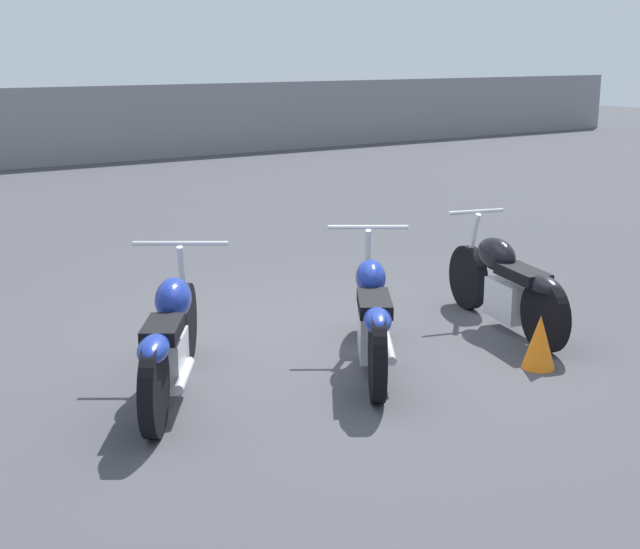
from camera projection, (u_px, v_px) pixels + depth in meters
ground_plane at (315, 348)px, 7.49m from camera, size 60.00×60.00×0.00m
motorcycle_slot_0 at (170, 340)px, 6.35m from camera, size 1.28×1.78×1.00m
motorcycle_slot_1 at (372, 316)px, 6.92m from camera, size 1.27×1.79×1.01m
motorcycle_slot_2 at (507, 284)px, 7.88m from camera, size 0.76×1.92×0.98m
traffic_cone_near at (539, 342)px, 6.96m from camera, size 0.26×0.26×0.43m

